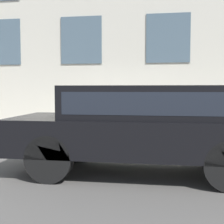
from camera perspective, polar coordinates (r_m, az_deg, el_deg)
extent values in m
plane|color=#514F4C|center=(7.39, -0.41, -8.04)|extent=(80.00, 80.00, 0.00)
cube|color=#A8A093|center=(8.66, 1.04, -5.67)|extent=(2.65, 60.00, 0.16)
cube|color=beige|center=(10.27, 2.28, 17.61)|extent=(0.30, 40.00, 7.90)
cube|color=#4C6070|center=(9.88, 10.22, 13.18)|extent=(0.03, 1.33, 1.49)
cube|color=#4C6070|center=(10.20, -5.66, 12.94)|extent=(0.03, 1.33, 1.49)
cube|color=#4C6070|center=(11.20, -19.55, 11.94)|extent=(0.03, 1.33, 1.49)
cylinder|color=#2D7260|center=(7.70, 1.77, -6.16)|extent=(0.32, 0.32, 0.04)
cylinder|color=#2D7260|center=(7.65, 1.77, -4.18)|extent=(0.24, 0.24, 0.58)
sphere|color=#2C5D50|center=(7.62, 1.78, -2.03)|extent=(0.25, 0.25, 0.25)
cylinder|color=black|center=(7.61, 1.78, -1.46)|extent=(0.08, 0.08, 0.10)
cylinder|color=#2D7260|center=(7.63, 3.04, -3.69)|extent=(0.09, 0.10, 0.09)
cylinder|color=#2D7260|center=(7.67, 0.51, -3.64)|extent=(0.09, 0.10, 0.09)
cylinder|color=#232328|center=(7.91, -1.79, -3.84)|extent=(0.09, 0.09, 0.60)
cylinder|color=#232328|center=(8.03, -1.62, -3.72)|extent=(0.09, 0.09, 0.60)
cube|color=#268C4C|center=(7.91, -1.71, -0.05)|extent=(0.16, 0.11, 0.45)
cylinder|color=#268C4C|center=(7.80, -1.87, -0.03)|extent=(0.07, 0.07, 0.42)
cylinder|color=#268C4C|center=(8.03, -1.56, 0.09)|extent=(0.07, 0.07, 0.42)
sphere|color=#8C6647|center=(7.90, -1.72, 2.29)|extent=(0.20, 0.20, 0.20)
cylinder|color=black|center=(5.39, -11.44, -8.37)|extent=(0.24, 0.81, 0.81)
cylinder|color=black|center=(6.85, -6.83, -5.61)|extent=(0.24, 0.81, 0.81)
cylinder|color=black|center=(6.68, 18.02, -6.05)|extent=(0.24, 0.81, 0.81)
cube|color=black|center=(5.78, 4.96, -4.19)|extent=(1.81, 4.68, 0.65)
cube|color=black|center=(5.72, 6.17, 1.89)|extent=(1.59, 2.90, 0.58)
cube|color=#1E232D|center=(5.72, 6.17, 1.89)|extent=(1.60, 2.67, 0.37)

